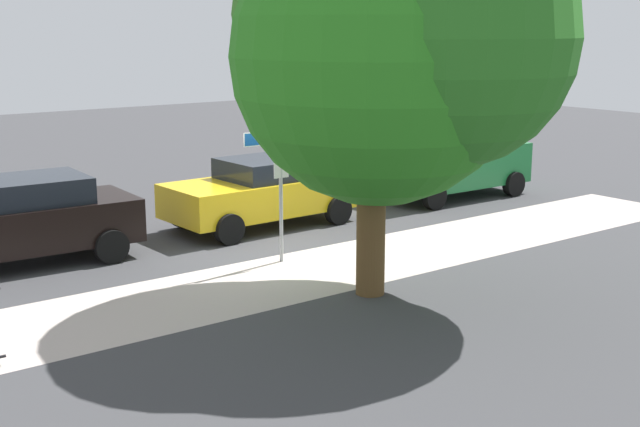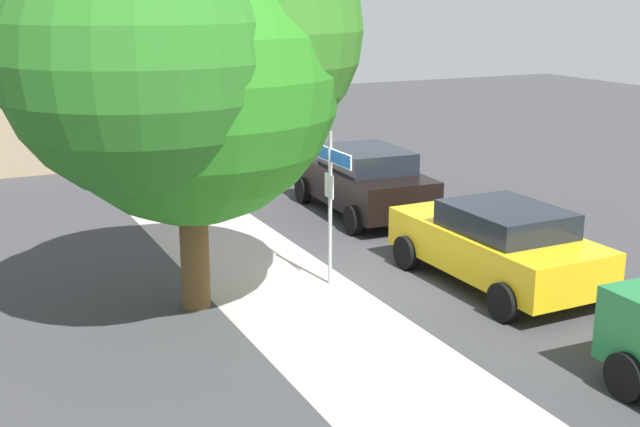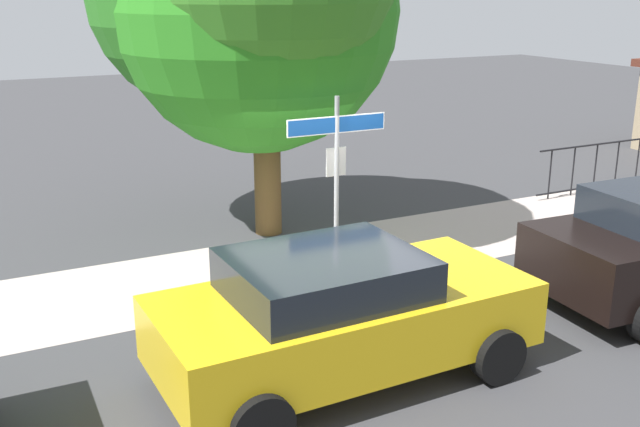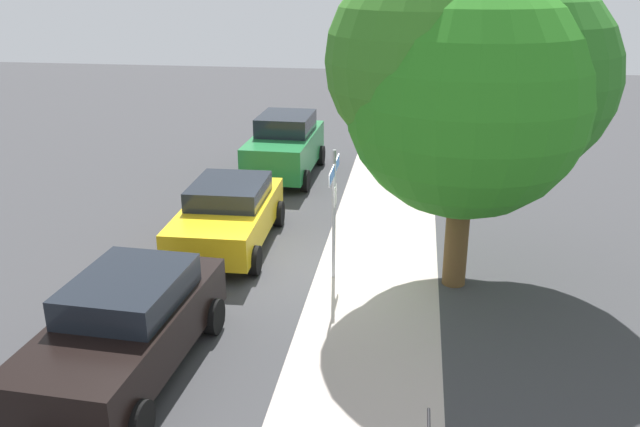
{
  "view_description": "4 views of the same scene",
  "coord_description": "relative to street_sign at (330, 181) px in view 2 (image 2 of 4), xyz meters",
  "views": [
    {
      "loc": [
        9.02,
        13.12,
        4.36
      ],
      "look_at": [
        -0.39,
        0.77,
        0.91
      ],
      "focal_mm": 47.68,
      "sensor_mm": 36.0,
      "label": 1
    },
    {
      "loc": [
        -12.27,
        6.55,
        5.08
      ],
      "look_at": [
        0.74,
        0.36,
        1.18
      ],
      "focal_mm": 45.88,
      "sensor_mm": 36.0,
      "label": 2
    },
    {
      "loc": [
        -4.7,
        -8.84,
        4.23
      ],
      "look_at": [
        -0.3,
        -0.12,
        1.25
      ],
      "focal_mm": 41.48,
      "sensor_mm": 36.0,
      "label": 3
    },
    {
      "loc": [
        12.98,
        1.96,
        6.2
      ],
      "look_at": [
        -0.56,
        -0.01,
        1.11
      ],
      "focal_mm": 37.51,
      "sensor_mm": 36.0,
      "label": 4
    }
  ],
  "objects": [
    {
      "name": "street_sign",
      "position": [
        0.0,
        0.0,
        0.0
      ],
      "size": [
        1.57,
        0.07,
        2.77
      ],
      "color": "#9EA0A5",
      "rests_on": "ground_plane"
    },
    {
      "name": "iron_fence",
      "position": [
        8.29,
        1.9,
        -1.34
      ],
      "size": [
        5.14,
        0.04,
        1.07
      ],
      "color": "black",
      "rests_on": "ground_plane"
    },
    {
      "name": "sidewalk_strip",
      "position": [
        1.76,
        0.9,
        -1.9
      ],
      "size": [
        24.0,
        2.6,
        0.0
      ],
      "primitive_type": "cube",
      "color": "#B1A29A",
      "rests_on": "ground_plane"
    },
    {
      "name": "utility_shed",
      "position": [
        12.86,
        3.4,
        -0.66
      ],
      "size": [
        2.6,
        3.08,
        2.43
      ],
      "color": "#998466",
      "rests_on": "ground_plane"
    },
    {
      "name": "car_black",
      "position": [
        3.99,
        -2.82,
        -1.07
      ],
      "size": [
        4.52,
        2.22,
        1.62
      ],
      "rotation": [
        0.0,
        0.0,
        -0.05
      ],
      "color": "black",
      "rests_on": "ground_plane"
    },
    {
      "name": "shade_tree",
      "position": [
        -0.26,
        2.55,
        2.18
      ],
      "size": [
        4.98,
        5.64,
        6.47
      ],
      "color": "brown",
      "rests_on": "ground_plane"
    },
    {
      "name": "ground_plane",
      "position": [
        -0.24,
        -0.4,
        -1.91
      ],
      "size": [
        60.0,
        60.0,
        0.0
      ],
      "primitive_type": "plane",
      "color": "#38383A"
    },
    {
      "name": "car_yellow",
      "position": [
        -1.34,
        -2.65,
        -1.12
      ],
      "size": [
        4.27,
        2.16,
        1.5
      ],
      "rotation": [
        0.0,
        0.0,
        0.02
      ],
      "color": "gold",
      "rests_on": "ground_plane"
    }
  ]
}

